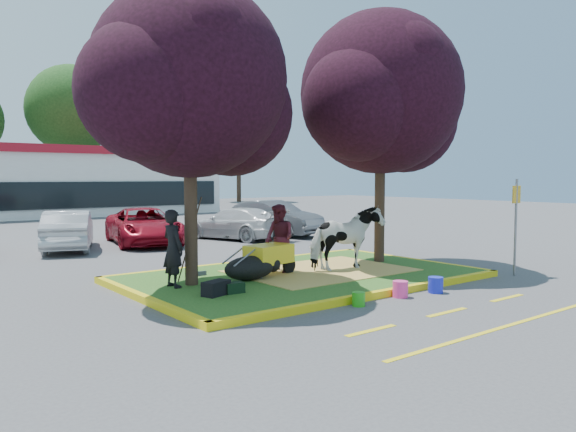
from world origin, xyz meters
TOP-DOWN VIEW (x-y plane):
  - ground at (0.00, 0.00)m, footprint 90.00×90.00m
  - median_island at (0.00, 0.00)m, footprint 8.00×5.00m
  - curb_near at (0.00, -2.58)m, footprint 8.30×0.16m
  - curb_far at (0.00, 2.58)m, footprint 8.30×0.16m
  - curb_left at (-4.08, 0.00)m, footprint 0.16×5.30m
  - curb_right at (4.08, 0.00)m, footprint 0.16×5.30m
  - straw_bedding at (0.60, 0.00)m, footprint 4.20×3.00m
  - tree_purple_left at (-2.78, 0.38)m, footprint 5.06×4.20m
  - tree_purple_right at (2.92, 0.18)m, footprint 5.30×4.40m
  - fire_lane_stripe_a at (-2.00, -4.20)m, footprint 1.10×0.12m
  - fire_lane_stripe_b at (0.00, -4.20)m, footprint 1.10×0.12m
  - fire_lane_stripe_c at (2.00, -4.20)m, footprint 1.10×0.12m
  - fire_lane_long at (0.00, -5.40)m, footprint 6.00×0.10m
  - retail_building at (2.00, 27.98)m, footprint 20.40×8.40m
  - treeline at (1.23, 37.61)m, footprint 46.58×7.80m
  - cow at (1.17, -0.29)m, footprint 1.98×1.05m
  - calf at (-1.50, 0.07)m, footprint 1.34×0.86m
  - handler at (-3.24, 0.38)m, footprint 0.45×0.64m
  - visitor_a at (-0.35, 0.48)m, footprint 0.65×0.82m
  - visitor_b at (0.36, 1.54)m, footprint 0.56×0.77m
  - wheelbarrow at (-0.85, 0.21)m, footprint 1.98×0.85m
  - gear_bag_dark at (-2.95, -0.90)m, footprint 0.63×0.47m
  - gear_bag_green at (-2.56, -0.93)m, footprint 0.41×0.27m
  - sign_post at (4.59, -2.85)m, footprint 0.34×0.06m
  - bucket_green at (-0.93, -2.84)m, footprint 0.33×0.33m
  - bucket_pink at (0.32, -2.80)m, footprint 0.41×0.41m
  - bucket_blue at (1.27, -2.96)m, footprint 0.40×0.40m
  - car_silver at (-2.82, 9.13)m, footprint 2.79×4.35m
  - car_red at (-0.09, 9.18)m, footprint 3.19×5.20m
  - car_white at (3.43, 8.49)m, footprint 3.05×4.71m
  - car_grey at (5.53, 8.77)m, footprint 2.67×4.75m

SIDE VIEW (x-z plane):
  - ground at x=0.00m, z-range 0.00..0.00m
  - fire_lane_stripe_a at x=-2.00m, z-range 0.00..0.01m
  - fire_lane_stripe_b at x=0.00m, z-range 0.00..0.01m
  - fire_lane_stripe_c at x=2.00m, z-range 0.00..0.01m
  - fire_lane_long at x=0.00m, z-range 0.00..0.01m
  - median_island at x=0.00m, z-range 0.00..0.15m
  - curb_near at x=0.00m, z-range 0.00..0.15m
  - curb_far at x=0.00m, z-range 0.00..0.15m
  - curb_left at x=-4.08m, z-range 0.00..0.15m
  - curb_right at x=4.08m, z-range 0.00..0.15m
  - bucket_green at x=-0.93m, z-range 0.00..0.27m
  - straw_bedding at x=0.60m, z-range 0.15..0.16m
  - bucket_pink at x=0.32m, z-range 0.00..0.34m
  - bucket_blue at x=1.27m, z-range 0.00..0.34m
  - gear_bag_green at x=-2.56m, z-range 0.15..0.36m
  - gear_bag_dark at x=-2.95m, z-range 0.15..0.44m
  - calf at x=-1.50m, z-range 0.15..0.70m
  - car_white at x=3.43m, z-range 0.00..1.27m
  - wheelbarrow at x=-0.85m, z-range 0.29..1.04m
  - car_red at x=-0.09m, z-range 0.00..1.35m
  - car_silver at x=-2.82m, z-range 0.00..1.35m
  - car_grey at x=5.53m, z-range 0.00..1.48m
  - visitor_b at x=0.36m, z-range 0.15..1.37m
  - cow at x=1.17m, z-range 0.15..1.76m
  - handler at x=-3.24m, z-range 0.15..1.81m
  - visitor_a at x=-0.35m, z-range 0.15..1.83m
  - sign_post at x=4.59m, z-range 0.28..2.72m
  - retail_building at x=2.00m, z-range 0.05..4.45m
  - tree_purple_left at x=-2.78m, z-range 1.10..7.61m
  - tree_purple_right at x=2.92m, z-range 1.15..7.97m
  - treeline at x=1.23m, z-range 0.42..15.05m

